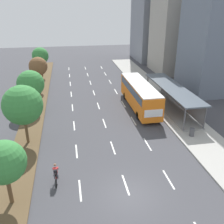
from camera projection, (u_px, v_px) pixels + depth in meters
name	position (u px, v px, depth m)	size (l,w,h in m)	color
ground_plane	(129.00, 195.00, 18.26)	(140.00, 140.00, 0.00)	#424247
median_strip	(37.00, 103.00, 34.92)	(2.60, 52.00, 0.12)	brown
sidewalk_right	(157.00, 95.00, 37.77)	(4.50, 52.00, 0.15)	#ADAAA3
lane_divider_left	(72.00, 108.00, 33.50)	(0.14, 46.08, 0.01)	white
lane_divider_center	(98.00, 106.00, 34.07)	(0.14, 46.08, 0.01)	white
lane_divider_right	(123.00, 104.00, 34.64)	(0.14, 46.08, 0.01)	white
bus_shelter	(174.00, 95.00, 32.42)	(2.90, 13.70, 2.86)	gray
bus	(140.00, 93.00, 32.58)	(2.54, 11.29, 3.37)	orange
cyclist	(56.00, 175.00, 19.18)	(0.46, 1.82, 1.71)	black
median_tree_nearest	(4.00, 162.00, 16.11)	(2.90, 2.90, 4.79)	brown
median_tree_second	(23.00, 105.00, 23.36)	(3.77, 3.77, 5.88)	brown
median_tree_third	(31.00, 84.00, 31.00)	(3.37, 3.37, 5.22)	brown
median_tree_fourth	(38.00, 66.00, 38.43)	(2.83, 2.83, 5.23)	brown
median_tree_fifth	(40.00, 56.00, 45.85)	(3.00, 3.00, 5.36)	brown
trash_bin	(192.00, 132.00, 25.92)	(0.52, 0.52, 0.85)	#4C4C51
building_mid_right	(179.00, 20.00, 47.53)	(8.52, 9.21, 19.67)	#A39E93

